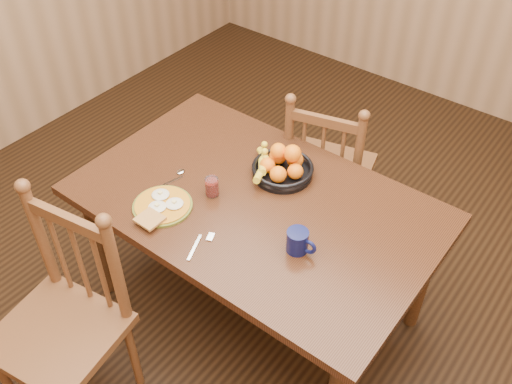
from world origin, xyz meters
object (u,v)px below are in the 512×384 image
Objects in this scene: dining_table at (256,214)px; chair_far at (327,170)px; chair_near at (64,323)px; coffee_mug at (298,241)px; fruit_bowl at (282,166)px; breakfast_plate at (162,206)px.

chair_far reaches higher than dining_table.
chair_far is at bearing 91.66° from dining_table.
chair_near is at bearing -110.87° from dining_table.
dining_table is 1.64× the size of chair_far.
coffee_mug is (0.32, -0.13, 0.14)m from dining_table.
chair_near is (-0.31, -1.53, 0.04)m from chair_far.
coffee_mug is 0.41× the size of fruit_bowl.
breakfast_plate is (-0.28, -0.95, 0.29)m from chair_far.
fruit_bowl is at bearing 75.33° from chair_far.
dining_table is 0.37m from coffee_mug.
chair_near is 0.63m from breakfast_plate.
dining_table is 1.52× the size of chair_near.
coffee_mug is (0.64, 0.73, 0.29)m from chair_near.
chair_near reaches higher than dining_table.
dining_table is at bearing 44.31° from breakfast_plate.
chair_near is at bearing 63.54° from chair_far.
fruit_bowl is (0.00, -0.45, 0.33)m from chair_far.
chair_far is 0.92m from coffee_mug.
coffee_mug is at bearing 14.51° from breakfast_plate.
fruit_bowl is (0.31, 1.08, 0.29)m from chair_near.
chair_near is at bearing -93.21° from breakfast_plate.
breakfast_plate is 2.15× the size of coffee_mug.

